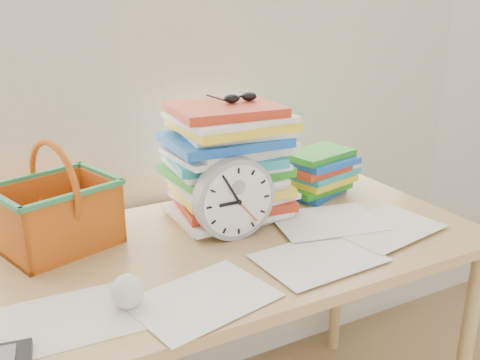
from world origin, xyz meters
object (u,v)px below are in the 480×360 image
clock (234,198)px  book_stack (319,173)px  paper_stack (229,162)px  basket (55,196)px  desk (223,268)px

clock → book_stack: bearing=22.3°
paper_stack → basket: (-0.48, 0.02, -0.03)m
desk → clock: (0.05, 0.02, 0.19)m
paper_stack → basket: bearing=177.3°
basket → paper_stack: bearing=-20.3°
desk → book_stack: (0.44, 0.18, 0.15)m
clock → basket: 0.46m
desk → paper_stack: bearing=57.6°
clock → basket: basket is taller
book_stack → paper_stack: bearing=-176.9°
desk → paper_stack: (0.10, 0.16, 0.24)m
paper_stack → clock: paper_stack is taller
paper_stack → desk: bearing=-122.4°
desk → basket: basket is taller
paper_stack → book_stack: (0.34, 0.02, -0.09)m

